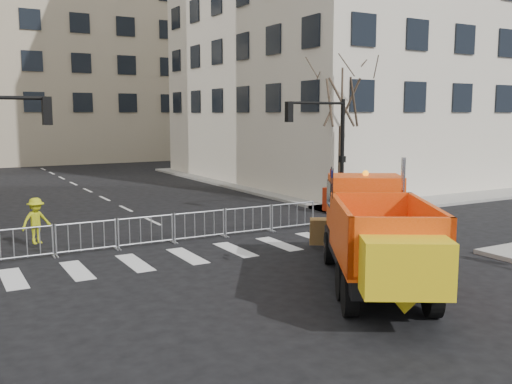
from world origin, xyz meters
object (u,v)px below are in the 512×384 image
cop_c (391,220)px  plow_truck (376,233)px  cop_b (354,220)px  cop_a (377,221)px  newspaper_box (328,199)px  worker (36,221)px

cop_c → plow_truck: bearing=-30.8°
cop_b → cop_c: 1.33m
cop_a → cop_c: size_ratio=0.90×
cop_a → newspaper_box: bearing=-120.0°
plow_truck → worker: size_ratio=5.41×
cop_c → worker: 12.62m
worker → plow_truck: bearing=-70.2°
cop_b → plow_truck: bearing=58.0°
cop_a → worker: 12.14m
worker → cop_a: bearing=-44.1°
cop_b → worker: worker is taller
cop_c → worker: cop_c is taller
plow_truck → cop_b: size_ratio=5.33×
plow_truck → cop_b: bearing=-2.2°
cop_a → cop_b: 0.82m
worker → cop_b: bearing=-42.3°
cop_c → cop_b: bearing=-123.6°
worker → newspaper_box: (13.21, 0.55, -0.27)m
newspaper_box → cop_b: bearing=-133.5°
plow_truck → cop_a: (3.64, 4.05, -0.70)m
newspaper_box → plow_truck: bearing=-136.2°
plow_truck → cop_b: 5.70m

